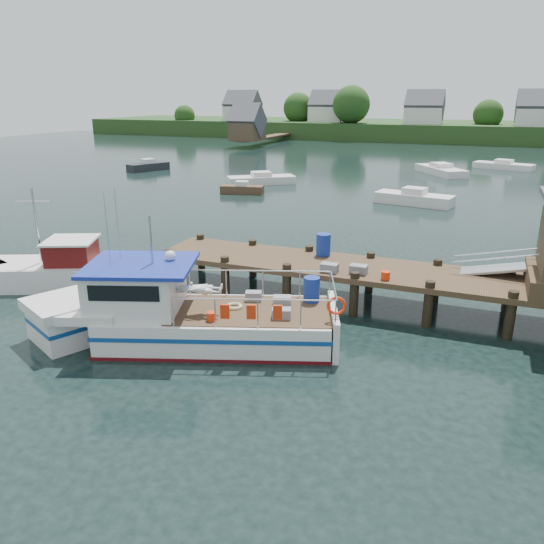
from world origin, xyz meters
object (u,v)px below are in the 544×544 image
at_px(lobster_boat, 178,316).
at_px(moored_far, 504,166).
at_px(moored_a, 261,179).
at_px(dock, 500,258).
at_px(moored_rowboat, 242,189).
at_px(moored_e, 148,166).
at_px(moored_b, 414,198).
at_px(moored_d, 441,170).
at_px(work_boat, 53,270).

xyz_separation_m(lobster_boat, moored_far, (10.01, 48.56, -0.50)).
bearing_deg(lobster_boat, moored_a, 88.70).
bearing_deg(dock, moored_a, 127.69).
bearing_deg(moored_rowboat, moored_far, 67.92).
height_order(moored_far, moored_e, moored_e).
xyz_separation_m(moored_rowboat, moored_e, (-14.76, 8.72, 0.08)).
relative_size(moored_rowboat, moored_far, 0.57).
relative_size(lobster_boat, moored_e, 2.14).
relative_size(moored_far, moored_b, 1.10).
bearing_deg(moored_b, moored_d, 65.12).
xyz_separation_m(lobster_boat, moored_a, (-9.85, 29.92, -0.47)).
relative_size(work_boat, moored_far, 1.18).
height_order(moored_d, moored_e, moored_e).
relative_size(moored_rowboat, moored_e, 0.77).
bearing_deg(moored_a, moored_rowboat, -100.68).
height_order(lobster_boat, moored_far, lobster_boat).
xyz_separation_m(moored_far, moored_b, (-6.18, -23.09, 0.07)).
relative_size(dock, work_boat, 2.26).
bearing_deg(moored_e, moored_far, 36.44).
bearing_deg(moored_a, lobster_boat, -87.63).
bearing_deg(work_boat, moored_b, 39.52).
bearing_deg(lobster_boat, moored_rowboat, 91.11).
distance_m(moored_b, moored_e, 29.17).
xyz_separation_m(moored_a, moored_b, (13.68, -4.45, 0.05)).
xyz_separation_m(lobster_boat, moored_rowboat, (-9.40, 24.97, -0.51)).
bearing_deg(work_boat, moored_e, 94.18).
relative_size(lobster_boat, moored_a, 1.66).
bearing_deg(moored_b, lobster_boat, -122.12).
bearing_deg(dock, moored_rowboat, 133.38).
bearing_deg(moored_b, moored_rowboat, 158.59).
bearing_deg(moored_e, moored_b, -3.44).
bearing_deg(work_boat, lobster_boat, -43.60).
bearing_deg(moored_far, lobster_boat, -99.65).
bearing_deg(moored_d, moored_e, -168.40).
bearing_deg(moored_far, moored_a, -134.82).
xyz_separation_m(moored_rowboat, moored_d, (13.61, 17.05, 0.05)).
xyz_separation_m(dock, moored_rowboat, (-18.51, 19.59, -1.88)).
xyz_separation_m(lobster_boat, moored_e, (-24.16, 33.69, -0.43)).
distance_m(dock, work_boat, 16.91).
xyz_separation_m(dock, lobster_boat, (-9.11, -5.38, -1.37)).
xyz_separation_m(work_boat, moored_far, (17.51, 45.89, -0.26)).
relative_size(dock, moored_a, 2.82).
xyz_separation_m(work_boat, moored_d, (11.71, 39.36, -0.22)).
bearing_deg(moored_far, moored_e, -154.49).
xyz_separation_m(dock, moored_a, (-18.96, 24.54, -1.84)).
relative_size(lobster_boat, moored_rowboat, 2.76).
height_order(lobster_boat, moored_e, lobster_boat).
distance_m(moored_rowboat, moored_far, 30.55).
height_order(moored_b, moored_d, moored_b).
height_order(work_boat, moored_rowboat, work_boat).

